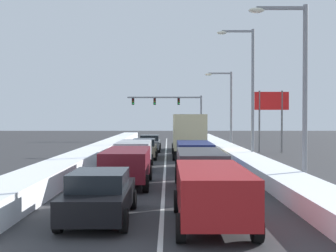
{
  "coord_description": "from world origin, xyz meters",
  "views": [
    {
      "loc": [
        0.19,
        -5.37,
        3.15
      ],
      "look_at": [
        0.18,
        38.66,
        2.24
      ],
      "focal_mm": 45.66,
      "sensor_mm": 36.0,
      "label": 1
    }
  ],
  "objects_px": {
    "suv_maroon_center_lane_second": "(127,164)",
    "street_lamp_right_near": "(297,78)",
    "street_lamp_right_mid": "(248,84)",
    "roadside_sign_right": "(271,107)",
    "suv_green_right_lane_fifth": "(185,139)",
    "suv_silver_center_lane_third": "(134,152)",
    "traffic_light_gantry": "(175,106)",
    "suv_navy_right_lane_third": "(194,154)",
    "box_truck_right_lane_fourth": "(188,133)",
    "street_lamp_right_far": "(227,103)",
    "suv_charcoal_right_lane_second": "(201,166)",
    "suv_red_right_lane_nearest": "(212,191)",
    "sedan_gray_center_lane_fifth": "(150,143)",
    "sedan_black_center_lane_nearest": "(100,195)",
    "sedan_tan_center_lane_fourth": "(144,148)"
  },
  "relations": [
    {
      "from": "suv_charcoal_right_lane_second",
      "to": "street_lamp_right_far",
      "type": "bearing_deg",
      "value": 79.24
    },
    {
      "from": "suv_charcoal_right_lane_second",
      "to": "street_lamp_right_near",
      "type": "xyz_separation_m",
      "value": [
        4.37,
        0.56,
        3.87
      ]
    },
    {
      "from": "suv_charcoal_right_lane_second",
      "to": "sedan_tan_center_lane_fourth",
      "type": "distance_m",
      "value": 14.26
    },
    {
      "from": "suv_green_right_lane_fifth",
      "to": "street_lamp_right_near",
      "type": "bearing_deg",
      "value": -79.42
    },
    {
      "from": "street_lamp_right_far",
      "to": "box_truck_right_lane_fourth",
      "type": "bearing_deg",
      "value": -117.57
    },
    {
      "from": "suv_charcoal_right_lane_second",
      "to": "box_truck_right_lane_fourth",
      "type": "xyz_separation_m",
      "value": [
        0.17,
        14.69,
        0.88
      ]
    },
    {
      "from": "box_truck_right_lane_fourth",
      "to": "traffic_light_gantry",
      "type": "height_order",
      "value": "traffic_light_gantry"
    },
    {
      "from": "suv_green_right_lane_fifth",
      "to": "suv_silver_center_lane_third",
      "type": "relative_size",
      "value": 1.0
    },
    {
      "from": "suv_silver_center_lane_third",
      "to": "sedan_gray_center_lane_fifth",
      "type": "bearing_deg",
      "value": 88.38
    },
    {
      "from": "suv_maroon_center_lane_second",
      "to": "suv_silver_center_lane_third",
      "type": "distance_m",
      "value": 6.55
    },
    {
      "from": "suv_red_right_lane_nearest",
      "to": "suv_maroon_center_lane_second",
      "type": "bearing_deg",
      "value": 113.75
    },
    {
      "from": "street_lamp_right_mid",
      "to": "roadside_sign_right",
      "type": "height_order",
      "value": "street_lamp_right_mid"
    },
    {
      "from": "box_truck_right_lane_fourth",
      "to": "suv_silver_center_lane_third",
      "type": "height_order",
      "value": "box_truck_right_lane_fourth"
    },
    {
      "from": "suv_silver_center_lane_third",
      "to": "street_lamp_right_mid",
      "type": "xyz_separation_m",
      "value": [
        7.73,
        4.1,
        4.49
      ]
    },
    {
      "from": "sedan_gray_center_lane_fifth",
      "to": "street_lamp_right_far",
      "type": "distance_m",
      "value": 8.51
    },
    {
      "from": "suv_navy_right_lane_third",
      "to": "roadside_sign_right",
      "type": "relative_size",
      "value": 0.89
    },
    {
      "from": "suv_red_right_lane_nearest",
      "to": "sedan_black_center_lane_nearest",
      "type": "bearing_deg",
      "value": 167.73
    },
    {
      "from": "suv_green_right_lane_fifth",
      "to": "sedan_gray_center_lane_fifth",
      "type": "bearing_deg",
      "value": -152.11
    },
    {
      "from": "suv_red_right_lane_nearest",
      "to": "sedan_black_center_lane_nearest",
      "type": "height_order",
      "value": "suv_red_right_lane_nearest"
    },
    {
      "from": "suv_red_right_lane_nearest",
      "to": "suv_maroon_center_lane_second",
      "type": "relative_size",
      "value": 1.0
    },
    {
      "from": "suv_green_right_lane_fifth",
      "to": "street_lamp_right_near",
      "type": "height_order",
      "value": "street_lamp_right_near"
    },
    {
      "from": "street_lamp_right_far",
      "to": "roadside_sign_right",
      "type": "distance_m",
      "value": 4.75
    },
    {
      "from": "suv_red_right_lane_nearest",
      "to": "box_truck_right_lane_fourth",
      "type": "bearing_deg",
      "value": 89.13
    },
    {
      "from": "suv_charcoal_right_lane_second",
      "to": "suv_silver_center_lane_third",
      "type": "distance_m",
      "value": 8.24
    },
    {
      "from": "suv_red_right_lane_nearest",
      "to": "suv_charcoal_right_lane_second",
      "type": "relative_size",
      "value": 1.0
    },
    {
      "from": "sedan_tan_center_lane_fourth",
      "to": "sedan_gray_center_lane_fifth",
      "type": "bearing_deg",
      "value": 88.81
    },
    {
      "from": "suv_silver_center_lane_third",
      "to": "street_lamp_right_far",
      "type": "xyz_separation_m",
      "value": [
        7.77,
        15.1,
        3.53
      ]
    },
    {
      "from": "street_lamp_right_far",
      "to": "suv_navy_right_lane_third",
      "type": "bearing_deg",
      "value": -104.43
    },
    {
      "from": "suv_charcoal_right_lane_second",
      "to": "roadside_sign_right",
      "type": "relative_size",
      "value": 0.89
    },
    {
      "from": "suv_red_right_lane_nearest",
      "to": "suv_silver_center_lane_third",
      "type": "relative_size",
      "value": 1.0
    },
    {
      "from": "traffic_light_gantry",
      "to": "street_lamp_right_mid",
      "type": "distance_m",
      "value": 30.63
    },
    {
      "from": "suv_charcoal_right_lane_second",
      "to": "sedan_gray_center_lane_fifth",
      "type": "height_order",
      "value": "suv_charcoal_right_lane_second"
    },
    {
      "from": "box_truck_right_lane_fourth",
      "to": "sedan_gray_center_lane_fifth",
      "type": "relative_size",
      "value": 1.6
    },
    {
      "from": "sedan_gray_center_lane_fifth",
      "to": "street_lamp_right_far",
      "type": "height_order",
      "value": "street_lamp_right_far"
    },
    {
      "from": "suv_silver_center_lane_third",
      "to": "sedan_tan_center_lane_fourth",
      "type": "xyz_separation_m",
      "value": [
        0.23,
        6.41,
        -0.25
      ]
    },
    {
      "from": "box_truck_right_lane_fourth",
      "to": "suv_green_right_lane_fifth",
      "type": "bearing_deg",
      "value": 89.34
    },
    {
      "from": "box_truck_right_lane_fourth",
      "to": "suv_navy_right_lane_third",
      "type": "bearing_deg",
      "value": -90.34
    },
    {
      "from": "suv_silver_center_lane_third",
      "to": "street_lamp_right_far",
      "type": "height_order",
      "value": "street_lamp_right_far"
    },
    {
      "from": "suv_red_right_lane_nearest",
      "to": "sedan_black_center_lane_nearest",
      "type": "distance_m",
      "value": 3.46
    },
    {
      "from": "suv_navy_right_lane_third",
      "to": "street_lamp_right_near",
      "type": "bearing_deg",
      "value": -53.91
    },
    {
      "from": "sedan_gray_center_lane_fifth",
      "to": "street_lamp_right_mid",
      "type": "xyz_separation_m",
      "value": [
        7.35,
        -9.17,
        4.74
      ]
    },
    {
      "from": "suv_green_right_lane_fifth",
      "to": "roadside_sign_right",
      "type": "height_order",
      "value": "roadside_sign_right"
    },
    {
      "from": "street_lamp_right_mid",
      "to": "street_lamp_right_far",
      "type": "xyz_separation_m",
      "value": [
        0.04,
        11.01,
        -0.96
      ]
    },
    {
      "from": "suv_maroon_center_lane_second",
      "to": "street_lamp_right_mid",
      "type": "xyz_separation_m",
      "value": [
        7.55,
        10.64,
        4.49
      ]
    },
    {
      "from": "suv_navy_right_lane_third",
      "to": "suv_maroon_center_lane_second",
      "type": "xyz_separation_m",
      "value": [
        -3.43,
        -5.45,
        0.0
      ]
    },
    {
      "from": "traffic_light_gantry",
      "to": "street_lamp_right_mid",
      "type": "relative_size",
      "value": 1.13
    },
    {
      "from": "traffic_light_gantry",
      "to": "suv_green_right_lane_fifth",
      "type": "bearing_deg",
      "value": -87.95
    },
    {
      "from": "suv_red_right_lane_nearest",
      "to": "street_lamp_right_mid",
      "type": "height_order",
      "value": "street_lamp_right_mid"
    },
    {
      "from": "sedan_gray_center_lane_fifth",
      "to": "street_lamp_right_mid",
      "type": "relative_size",
      "value": 0.48
    },
    {
      "from": "suv_maroon_center_lane_second",
      "to": "street_lamp_right_near",
      "type": "distance_m",
      "value": 8.6
    }
  ]
}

